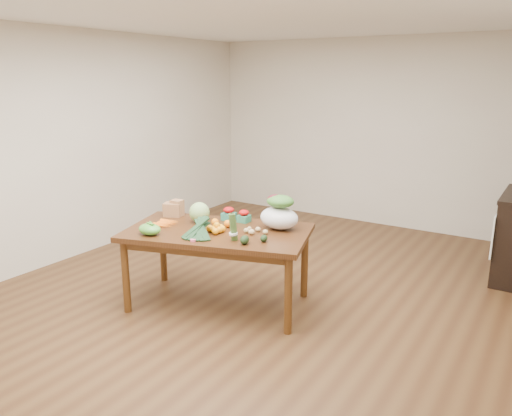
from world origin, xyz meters
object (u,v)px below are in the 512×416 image
Objects in this scene: kale_bunch at (197,229)px; asparagus_bundle at (233,227)px; mandarin_cluster at (217,227)px; paper_bag at (173,208)px; cabbage at (199,212)px; salad_bag at (279,214)px; dining_table at (218,267)px.

kale_bunch is 0.34m from asparagus_bundle.
paper_bag is at bearing 163.77° from mandarin_cluster.
asparagus_bundle is at bearing -25.59° from cabbage.
cabbage is 0.68m from asparagus_bundle.
salad_bag reaches higher than cabbage.
salad_bag is (0.77, 0.23, 0.05)m from cabbage.
paper_bag is at bearing -170.21° from salad_bag.
asparagus_bundle is 0.55m from salad_bag.
paper_bag is (-0.68, 0.15, 0.46)m from dining_table.
cabbage reaches higher than dining_table.
mandarin_cluster is 0.47× the size of salad_bag.
salad_bag is (0.16, 0.52, 0.02)m from asparagus_bundle.
salad_bag is at bearing 43.50° from mandarin_cluster.
paper_bag is at bearing 150.77° from dining_table.
kale_bunch is at bearing -177.23° from asparagus_bundle.
salad_bag is at bearing 56.06° from asparagus_bundle.
paper_bag is at bearing 174.92° from cabbage.
dining_table is 0.83m from paper_bag.
paper_bag is 0.59× the size of kale_bunch.
salad_bag reaches higher than mandarin_cluster.
cabbage is 0.81m from salad_bag.
paper_bag is 1.04m from asparagus_bundle.
paper_bag is 1.17× the size of cabbage.
salad_bag is at bearing 16.69° from cabbage.
kale_bunch is at bearing -101.32° from mandarin_cluster.
paper_bag reaches higher than kale_bunch.
paper_bag is at bearing 144.90° from asparagus_bundle.
asparagus_bundle is at bearing -23.52° from mandarin_cluster.
asparagus_bundle is at bearing -46.77° from dining_table.
salad_bag is (0.43, 0.41, 0.10)m from mandarin_cluster.
paper_bag is 0.80m from kale_bunch.
dining_table is at bearing -12.40° from paper_bag.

